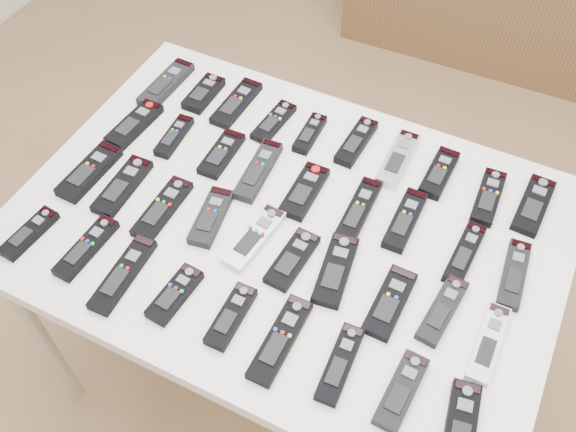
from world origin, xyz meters
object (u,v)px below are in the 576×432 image
at_px(remote_20, 123,186).
at_px(remote_30, 86,248).
at_px(remote_16, 405,220).
at_px(remote_13, 258,170).
at_px(remote_2, 236,103).
at_px(remote_11, 174,136).
at_px(remote_3, 274,122).
at_px(remote_33, 231,316).
at_px(remote_28, 488,343).
at_px(remote_35, 340,364).
at_px(remote_1, 204,93).
at_px(remote_17, 464,254).
at_px(remote_26, 390,302).
at_px(remote_6, 398,159).
at_px(remote_25, 336,270).
at_px(table, 288,236).
at_px(remote_19, 89,172).
at_px(remote_37, 461,428).
at_px(remote_7, 439,173).
at_px(remote_14, 305,191).
at_px(remote_18, 514,274).
at_px(remote_10, 134,124).
at_px(remote_31, 123,274).
at_px(remote_27, 442,310).
at_px(remote_9, 533,205).
at_px(remote_29, 29,233).
at_px(remote_32, 175,294).
at_px(remote_23, 254,237).
at_px(remote_12, 222,154).
at_px(remote_0, 166,84).
at_px(remote_24, 292,259).
at_px(remote_22, 211,217).
at_px(remote_15, 358,211).
at_px(remote_21, 162,208).
at_px(remote_4, 310,134).
at_px(remote_8, 488,197).
at_px(remote_36, 401,391).

xyz_separation_m(remote_20, remote_30, (0.03, -0.19, 0.00)).
bearing_deg(remote_16, remote_13, -178.01).
xyz_separation_m(remote_2, remote_11, (-0.08, -0.18, 0.00)).
bearing_deg(remote_3, remote_33, -66.58).
bearing_deg(remote_28, remote_35, -145.59).
xyz_separation_m(remote_1, remote_17, (0.79, -0.20, -0.00)).
distance_m(remote_26, remote_35, 0.18).
bearing_deg(remote_17, remote_6, 141.78).
bearing_deg(remote_25, remote_1, 138.24).
bearing_deg(table, remote_19, -170.09).
height_order(remote_19, remote_37, remote_19).
bearing_deg(remote_7, remote_14, -142.36).
height_order(remote_18, remote_19, remote_19).
relative_size(remote_10, remote_14, 1.06).
distance_m(remote_10, remote_31, 0.46).
relative_size(remote_33, remote_37, 0.85).
xyz_separation_m(remote_20, remote_27, (0.80, 0.02, -0.00)).
xyz_separation_m(remote_3, remote_30, (-0.19, -0.55, 0.00)).
bearing_deg(remote_19, remote_2, 63.96).
bearing_deg(remote_37, remote_20, 158.50).
xyz_separation_m(remote_9, remote_14, (-0.50, -0.20, 0.00)).
bearing_deg(remote_25, remote_14, 123.89).
distance_m(remote_29, remote_32, 0.38).
height_order(table, remote_25, remote_25).
bearing_deg(remote_23, remote_29, -148.65).
height_order(remote_10, remote_11, remote_10).
xyz_separation_m(remote_7, remote_19, (-0.77, -0.38, 0.00)).
bearing_deg(remote_25, remote_12, 145.83).
distance_m(remote_17, remote_18, 0.11).
bearing_deg(remote_3, remote_23, -64.56).
bearing_deg(remote_0, remote_24, -30.84).
xyz_separation_m(remote_22, remote_27, (0.56, 0.00, -0.00)).
distance_m(remote_15, remote_23, 0.25).
xyz_separation_m(remote_17, remote_21, (-0.67, -0.19, -0.00)).
height_order(remote_13, remote_35, remote_13).
relative_size(remote_2, remote_9, 1.05).
bearing_deg(remote_23, remote_19, -173.10).
height_order(remote_3, remote_23, remote_23).
bearing_deg(remote_31, remote_4, 70.08).
distance_m(remote_20, remote_22, 0.24).
bearing_deg(remote_18, remote_10, 174.41).
bearing_deg(remote_18, remote_19, -175.05).
bearing_deg(remote_14, remote_27, -23.22).
distance_m(remote_8, remote_27, 0.34).
height_order(remote_22, remote_37, same).
relative_size(remote_25, remote_37, 1.01).
distance_m(remote_7, remote_22, 0.57).
distance_m(remote_6, remote_16, 0.19).
distance_m(remote_29, remote_36, 0.89).
bearing_deg(remote_27, remote_0, 165.35).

